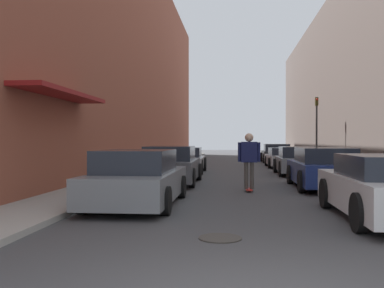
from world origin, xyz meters
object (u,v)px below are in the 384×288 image
Objects in this scene: parked_car_left_2 at (184,160)px; parked_car_right_0 at (384,188)px; parked_car_left_0 at (138,179)px; parked_car_right_1 at (323,169)px; parked_car_right_2 at (298,161)px; manhole_cover at (220,238)px; parked_car_left_1 at (171,166)px; parked_car_right_4 at (276,154)px; parked_car_right_3 at (284,158)px; traffic_light at (317,125)px; skateboarder at (249,156)px.

parked_car_left_2 is 0.91× the size of parked_car_right_0.
parked_car_left_0 is 6.76m from parked_car_right_1.
manhole_cover is at bearing -103.44° from parked_car_right_2.
parked_car_right_2 is at bearing 76.56° from manhole_cover.
parked_car_right_0 is (5.29, -6.65, -0.03)m from parked_car_left_1.
parked_car_left_2 is 0.92× the size of parked_car_right_1.
parked_car_right_2 is 0.93× the size of parked_car_right_4.
parked_car_right_3 is (-0.00, 11.20, -0.09)m from parked_car_right_1.
parked_car_right_2 is at bearing -90.44° from parked_car_right_4.
traffic_light is (6.84, 13.68, 1.82)m from parked_car_left_0.
parked_car_right_4 is (0.09, 5.60, 0.08)m from parked_car_right_3.
parked_car_left_1 is 16.64m from parked_car_right_4.
parked_car_right_1 is at bearing -11.25° from parked_car_left_1.
parked_car_right_2 is (-0.04, 11.32, -0.01)m from parked_car_right_0.
traffic_light is (1.55, 3.77, 1.83)m from parked_car_right_2.
skateboarder is at bearing -37.10° from parked_car_left_1.
manhole_cover is at bearing -76.38° from parked_car_left_1.
parked_car_right_0 is at bearing -89.82° from parked_car_right_2.
parked_car_right_4 reaches higher than parked_car_right_0.
parked_car_right_4 is 2.45× the size of skateboarder.
parked_car_right_2 is 5.49m from parked_car_right_3.
manhole_cover is (-3.16, -7.56, -0.65)m from parked_car_right_1.
parked_car_right_3 is at bearing 90.02° from parked_car_right_1.
parked_car_right_0 is 5.61m from parked_car_right_1.
parked_car_left_0 is 1.00× the size of parked_car_left_1.
parked_car_left_1 is 10.98m from traffic_light.
parked_car_right_1 reaches higher than manhole_cover.
parked_car_right_2 is 2.27× the size of skateboarder.
manhole_cover is (-3.21, -1.95, -0.63)m from parked_car_right_0.
manhole_cover is at bearing -96.04° from skateboarder.
parked_car_left_0 reaches higher than parked_car_right_1.
skateboarder is at bearing -110.96° from traffic_light.
skateboarder is at bearing 48.29° from parked_car_left_0.
parked_car_left_0 is 4.02m from manhole_cover.
manhole_cover is at bearing -105.49° from traffic_light.
parked_car_left_1 is at bearing 128.50° from parked_car_right_0.
parked_car_right_1 is at bearing 23.05° from skateboarder.
parked_car_right_3 is at bearing 62.69° from parked_car_left_1.
parked_car_right_0 is at bearing 31.28° from manhole_cover.
parked_car_left_1 is 1.17× the size of traffic_light.
parked_car_left_2 is at bearing 99.09° from manhole_cover.
parked_car_left_1 is at bearing 168.75° from parked_car_right_1.
parked_car_left_0 is 15.41m from traffic_light.
traffic_light reaches higher than manhole_cover.
parked_car_left_1 is 1.03× the size of parked_car_right_0.
parked_car_right_4 is (5.38, 21.01, -0.00)m from parked_car_left_0.
skateboarder is (2.81, 3.15, 0.47)m from parked_car_left_0.
traffic_light reaches higher than parked_car_left_0.
parked_car_right_1 is at bearing -90.07° from parked_car_right_2.
parked_car_left_1 reaches higher than parked_car_right_4.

